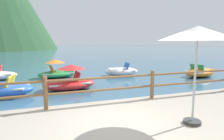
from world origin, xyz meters
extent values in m
plane|color=#38607A|center=(0.00, 40.00, 0.00)|extent=(200.00, 200.00, 0.00)
cylinder|color=brown|center=(-1.70, 1.55, 0.88)|extent=(0.12, 0.12, 0.95)
cylinder|color=brown|center=(1.70, 1.55, 0.88)|extent=(0.12, 0.12, 0.95)
cylinder|color=brown|center=(0.00, 1.55, 1.21)|extent=(23.80, 0.07, 0.07)
cylinder|color=brown|center=(0.00, 1.55, 0.83)|extent=(23.80, 0.07, 0.07)
cylinder|color=#B2B2B7|center=(1.54, -0.56, 1.40)|extent=(0.05, 0.05, 2.00)
cone|color=white|center=(1.54, -0.56, 2.48)|extent=(1.70, 1.70, 0.32)
cylinder|color=#333333|center=(1.54, -0.56, 0.44)|extent=(0.40, 0.40, 0.08)
ellipsoid|color=blue|center=(-3.49, 4.96, 0.29)|extent=(2.70, 1.66, 0.58)
cube|color=silver|center=(-3.49, 4.96, 0.39)|extent=(2.11, 1.35, 0.06)
cube|color=yellow|center=(-3.26, 5.18, 0.46)|extent=(0.46, 0.46, 0.08)
cube|color=yellow|center=(-3.08, 5.15, 0.68)|extent=(0.27, 0.43, 0.43)
cube|color=yellow|center=(-3.34, 4.68, 0.46)|extent=(0.46, 0.46, 0.08)
cube|color=yellow|center=(-3.16, 4.65, 0.68)|extent=(0.27, 0.43, 0.43)
ellipsoid|color=white|center=(3.16, 8.06, 0.29)|extent=(2.42, 1.58, 0.57)
cube|color=silver|center=(3.16, 8.06, 0.39)|extent=(1.89, 1.28, 0.06)
cube|color=blue|center=(3.36, 8.30, 0.46)|extent=(0.45, 0.45, 0.08)
cube|color=blue|center=(3.54, 8.27, 0.68)|extent=(0.26, 0.42, 0.43)
cube|color=blue|center=(3.30, 7.78, 0.46)|extent=(0.45, 0.45, 0.08)
cube|color=blue|center=(3.47, 7.76, 0.68)|extent=(0.26, 0.42, 0.43)
cube|color=white|center=(2.54, 8.14, 0.45)|extent=(0.61, 0.97, 0.12)
ellipsoid|color=red|center=(-0.66, 5.30, 0.26)|extent=(2.58, 1.55, 0.51)
cube|color=silver|center=(-0.66, 5.30, 0.34)|extent=(2.02, 1.26, 0.06)
cube|color=red|center=(-0.49, 5.59, 0.41)|extent=(0.43, 0.43, 0.08)
cube|color=red|center=(-0.31, 5.60, 0.63)|extent=(0.23, 0.41, 0.43)
cube|color=red|center=(-0.45, 5.03, 0.41)|extent=(0.43, 0.43, 0.08)
cube|color=red|center=(-0.27, 5.04, 0.63)|extent=(0.23, 0.41, 0.43)
cube|color=red|center=(-1.34, 5.25, 0.40)|extent=(0.61, 1.01, 0.12)
cone|color=red|center=(-0.53, 5.31, 1.11)|extent=(1.40, 1.40, 0.22)
ellipsoid|color=orange|center=(7.99, 6.07, 0.27)|extent=(2.73, 1.94, 0.54)
cube|color=silver|center=(7.99, 6.07, 0.36)|extent=(2.15, 1.57, 0.06)
cube|color=#339956|center=(7.88, 5.76, 0.43)|extent=(0.49, 0.49, 0.08)
cube|color=#339956|center=(7.70, 5.71, 0.65)|extent=(0.30, 0.44, 0.43)
cube|color=#339956|center=(7.74, 6.29, 0.43)|extent=(0.49, 0.49, 0.08)
cube|color=#339956|center=(7.57, 6.25, 0.65)|extent=(0.30, 0.44, 0.43)
cube|color=orange|center=(8.65, 6.24, 0.42)|extent=(0.76, 1.07, 0.12)
cube|color=red|center=(-4.38, 9.32, 0.65)|extent=(0.23, 0.41, 0.43)
cube|color=red|center=(-4.35, 8.87, 0.65)|extent=(0.23, 0.41, 0.43)
ellipsoid|color=green|center=(-1.04, 8.79, 0.23)|extent=(2.69, 1.71, 0.46)
cube|color=silver|center=(-1.04, 8.79, 0.31)|extent=(2.10, 1.39, 0.06)
cube|color=orange|center=(-1.18, 8.51, 0.38)|extent=(0.46, 0.46, 0.08)
cube|color=orange|center=(-1.35, 8.47, 0.60)|extent=(0.27, 0.43, 0.43)
cube|color=orange|center=(-1.27, 9.02, 0.38)|extent=(0.46, 0.46, 0.08)
cube|color=orange|center=(-1.44, 8.99, 0.60)|extent=(0.27, 0.43, 0.43)
cube|color=green|center=(-0.36, 8.91, 0.37)|extent=(0.70, 0.99, 0.12)
cone|color=orange|center=(-1.16, 8.77, 1.08)|extent=(1.43, 1.43, 0.22)
cone|color=#284C2D|center=(-10.34, 69.97, 11.25)|extent=(22.20, 22.20, 22.50)
camera|label=1|loc=(-1.59, -3.97, 2.29)|focal=30.61mm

